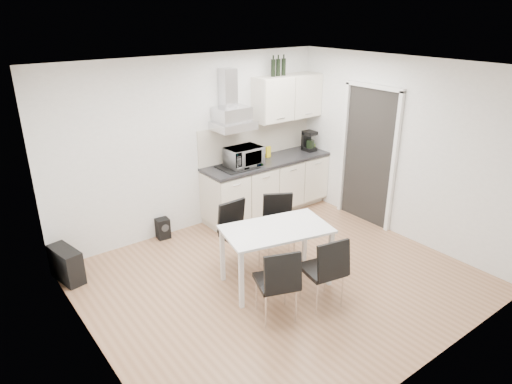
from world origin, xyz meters
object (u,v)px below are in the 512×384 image
Objects in this scene: kitchenette at (268,164)px; chair_far_right at (280,229)px; dining_table at (276,235)px; chair_far_left at (241,237)px; chair_near_left at (276,282)px; chair_near_right at (322,270)px; guitar_amp at (66,264)px; floor_speaker at (163,228)px.

kitchenette is 1.61m from chair_far_right.
dining_table is (-1.26, -1.76, -0.17)m from kitchenette.
chair_far_right is (0.55, -0.13, 0.00)m from chair_far_left.
chair_far_right and chair_near_left have the same top height.
kitchenette is 2.87m from chair_near_left.
chair_far_right is (0.42, 0.43, -0.22)m from dining_table.
kitchenette reaches higher than chair_near_right.
dining_table is 2.53× the size of guitar_amp.
chair_far_left is at bearing -139.36° from kitchenette.
chair_far_right is at bearing 86.50° from chair_near_right.
chair_far_left reaches higher than floor_speaker.
guitar_amp reaches higher than floor_speaker.
dining_table is 0.62m from chair_far_left.
dining_table is at bearing 71.26° from chair_near_left.
chair_far_right is 2.85× the size of floor_speaker.
chair_near_right is 2.69m from floor_speaker.
kitchenette reaches higher than dining_table.
guitar_amp is at bearing -163.79° from floor_speaker.
floor_speaker is (1.47, 0.30, -0.06)m from guitar_amp.
kitchenette is 2.86× the size of chair_far_left.
guitar_amp is (-3.31, -0.14, -0.61)m from kitchenette.
chair_near_right is (-0.29, -1.09, 0.00)m from chair_far_right.
guitar_amp is (-2.18, 2.27, -0.22)m from chair_near_right.
chair_near_left is 1.59× the size of guitar_amp.
chair_far_left is at bearing -67.01° from floor_speaker.
chair_near_right reaches higher than guitar_amp.
dining_table is at bearing -125.73° from kitchenette.
kitchenette is 1.87m from chair_far_left.
kitchenette is at bearing 67.62° from dining_table.
floor_speaker is (-0.58, 1.92, -0.50)m from dining_table.
kitchenette reaches higher than guitar_amp.
chair_near_left reaches higher than floor_speaker.
chair_near_left is (-0.86, -0.96, 0.00)m from chair_far_right.
chair_near_left and chair_near_right have the same top height.
dining_table is 0.72m from chair_near_left.
chair_far_left reaches higher than dining_table.
chair_far_right is at bearing -122.48° from kitchenette.
floor_speaker is at bearing 174.88° from kitchenette.
chair_far_left is 1.00× the size of chair_far_right.
kitchenette is 1.97m from floor_speaker.
chair_near_left is 0.58m from chair_near_right.
dining_table is at bearing 112.90° from chair_near_right.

